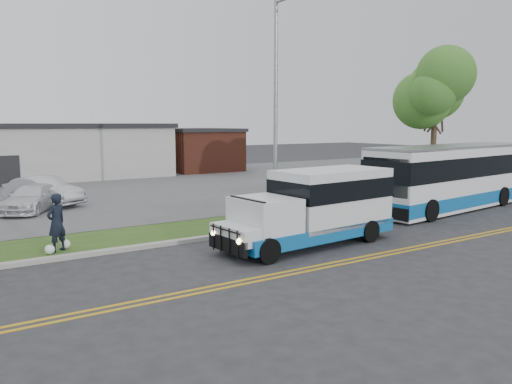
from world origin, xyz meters
TOP-DOWN VIEW (x-y plane):
  - ground at (0.00, 0.00)m, footprint 140.00×140.00m
  - lane_line_north at (0.00, -3.85)m, footprint 70.00×0.12m
  - lane_line_south at (0.00, -4.15)m, footprint 70.00×0.12m
  - curb at (0.00, 1.10)m, footprint 80.00×0.30m
  - verge at (0.00, 2.90)m, footprint 80.00×3.30m
  - parking_lot at (0.00, 17.00)m, footprint 80.00×25.00m
  - brick_wing at (10.50, 26.00)m, footprint 6.30×7.30m
  - tree_east at (14.00, 3.00)m, footprint 5.20×5.20m
  - streetlight_near at (3.00, 2.73)m, footprint 0.35×1.53m
  - shuttle_bus at (1.86, -1.55)m, footprint 7.17×2.84m
  - transit_bus at (12.67, 0.60)m, footprint 11.97×3.99m
  - pedestrian at (-6.50, 1.90)m, footprint 0.86×0.78m
  - parked_car_a at (-5.14, 12.33)m, footprint 3.65×4.75m
  - parked_car_b at (-5.93, 10.76)m, footprint 3.84×4.69m
  - grocery_bag_left at (-6.80, 1.65)m, footprint 0.32×0.32m
  - grocery_bag_right at (-6.20, 2.15)m, footprint 0.32×0.32m

SIDE VIEW (x-z plane):
  - ground at x=0.00m, z-range 0.00..0.00m
  - lane_line_north at x=0.00m, z-range 0.00..0.01m
  - lane_line_south at x=0.00m, z-range 0.00..0.01m
  - verge at x=0.00m, z-range 0.00..0.10m
  - parking_lot at x=0.00m, z-range 0.00..0.10m
  - curb at x=0.00m, z-range 0.00..0.15m
  - grocery_bag_left at x=-6.80m, z-range 0.10..0.42m
  - grocery_bag_right at x=-6.20m, z-range 0.10..0.42m
  - parked_car_b at x=-5.93m, z-range 0.10..1.38m
  - parked_car_a at x=-5.14m, z-range 0.10..1.60m
  - pedestrian at x=-6.50m, z-range 0.10..2.07m
  - shuttle_bus at x=1.86m, z-range 0.09..2.78m
  - transit_bus at x=12.67m, z-range 0.02..3.28m
  - brick_wing at x=10.50m, z-range 0.01..3.91m
  - streetlight_near at x=3.00m, z-range 0.48..9.98m
  - tree_east at x=14.00m, z-range 2.04..10.37m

